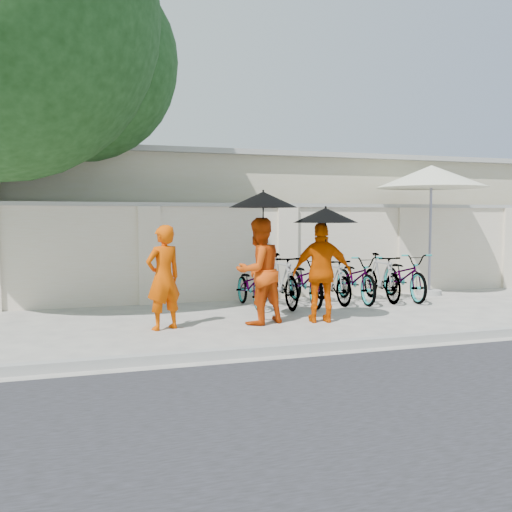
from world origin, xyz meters
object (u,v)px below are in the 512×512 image
object	(u,v)px
monk_left	(163,277)
monk_right	(322,272)
patio_umbrella	(431,178)
monk_center	(259,271)

from	to	relation	value
monk_left	monk_right	bearing A→B (deg)	152.69
monk_right	patio_umbrella	bearing A→B (deg)	-134.24
monk_left	patio_umbrella	world-z (taller)	patio_umbrella
monk_left	monk_right	world-z (taller)	monk_right
monk_left	monk_center	distance (m)	1.58
monk_left	monk_right	size ratio (longest dim) A/B	0.98
monk_left	patio_umbrella	xyz separation A→B (m)	(6.40, 2.13, 1.83)
monk_left	patio_umbrella	size ratio (longest dim) A/B	0.52
monk_center	monk_right	bearing A→B (deg)	149.62
monk_left	monk_center	bearing A→B (deg)	156.30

